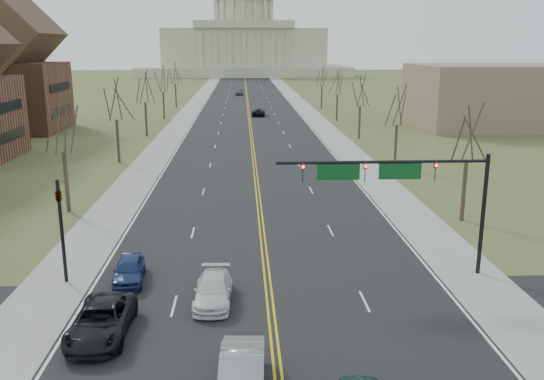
{
  "coord_description": "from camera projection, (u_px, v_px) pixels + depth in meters",
  "views": [
    {
      "loc": [
        -1.35,
        -17.67,
        13.16
      ],
      "look_at": [
        0.75,
        22.43,
        3.0
      ],
      "focal_mm": 38.0,
      "sensor_mm": 36.0,
      "label": 1
    }
  ],
  "objects": [
    {
      "name": "signal_left",
      "position": [
        61.0,
        220.0,
        31.98
      ],
      "size": [
        0.32,
        0.36,
        6.0
      ],
      "color": "black",
      "rests_on": "ground"
    },
    {
      "name": "tree_l_2",
      "position": [
        144.0,
        89.0,
        83.75
      ],
      "size": [
        3.96,
        3.96,
        9.0
      ],
      "color": "#342A1F",
      "rests_on": "ground"
    },
    {
      "name": "sidewalk_right",
      "position": [
        302.0,
        106.0,
        127.5
      ],
      "size": [
        4.0,
        380.0,
        0.03
      ],
      "primitive_type": "cube",
      "color": "gray",
      "rests_on": "ground"
    },
    {
      "name": "capitol",
      "position": [
        244.0,
        42.0,
        258.87
      ],
      "size": [
        90.0,
        60.0,
        50.0
      ],
      "color": "beige",
      "rests_on": "ground"
    },
    {
      "name": "road",
      "position": [
        248.0,
        106.0,
        126.9
      ],
      "size": [
        20.0,
        380.0,
        0.01
      ],
      "primitive_type": "cube",
      "color": "black",
      "rests_on": "ground"
    },
    {
      "name": "tree_r_1",
      "position": [
        398.0,
        108.0,
        62.18
      ],
      "size": [
        3.74,
        3.74,
        8.5
      ],
      "color": "#342A1F",
      "rests_on": "ground"
    },
    {
      "name": "center_line",
      "position": [
        248.0,
        106.0,
        126.9
      ],
      "size": [
        0.42,
        380.0,
        0.01
      ],
      "primitive_type": "cube",
      "color": "gold",
      "rests_on": "road"
    },
    {
      "name": "car_sb_inner_lead",
      "position": [
        242.0,
        374.0,
        22.16
      ],
      "size": [
        1.93,
        5.02,
        1.63
      ],
      "primitive_type": "imported",
      "rotation": [
        0.0,
        0.0,
        -0.04
      ],
      "color": "gray",
      "rests_on": "road"
    },
    {
      "name": "tree_r_3",
      "position": [
        338.0,
        84.0,
        100.91
      ],
      "size": [
        3.74,
        3.74,
        8.5
      ],
      "color": "#342A1F",
      "rests_on": "ground"
    },
    {
      "name": "car_sb_outer_lead",
      "position": [
        101.0,
        321.0,
        26.58
      ],
      "size": [
        2.56,
        5.51,
        1.53
      ],
      "primitive_type": "imported",
      "rotation": [
        0.0,
        0.0,
        -0.01
      ],
      "color": "black",
      "rests_on": "road"
    },
    {
      "name": "tree_l_1",
      "position": [
        115.0,
        102.0,
        64.39
      ],
      "size": [
        3.96,
        3.96,
        9.0
      ],
      "color": "#342A1F",
      "rests_on": "ground"
    },
    {
      "name": "bldg_left_far",
      "position": [
        1.0,
        69.0,
        87.79
      ],
      "size": [
        17.1,
        14.28,
        23.25
      ],
      "color": "brown",
      "rests_on": "ground"
    },
    {
      "name": "tree_r_4",
      "position": [
        322.0,
        77.0,
        120.27
      ],
      "size": [
        3.74,
        3.74,
        8.5
      ],
      "color": "#342A1F",
      "rests_on": "ground"
    },
    {
      "name": "car_sb_outer_second",
      "position": [
        129.0,
        270.0,
        32.76
      ],
      "size": [
        2.0,
        4.23,
        1.4
      ],
      "primitive_type": "imported",
      "rotation": [
        0.0,
        0.0,
        0.09
      ],
      "color": "navy",
      "rests_on": "road"
    },
    {
      "name": "signal_mast",
      "position": [
        399.0,
        180.0,
        32.44
      ],
      "size": [
        12.12,
        0.44,
        7.2
      ],
      "color": "black",
      "rests_on": "ground"
    },
    {
      "name": "edge_line_right",
      "position": [
        292.0,
        106.0,
        127.39
      ],
      "size": [
        0.15,
        380.0,
        0.01
      ],
      "primitive_type": "cube",
      "color": "silver",
      "rests_on": "road"
    },
    {
      "name": "tree_l_0",
      "position": [
        61.0,
        127.0,
        45.03
      ],
      "size": [
        3.96,
        3.96,
        9.0
      ],
      "color": "#342A1F",
      "rests_on": "ground"
    },
    {
      "name": "tree_r_0",
      "position": [
        468.0,
        136.0,
        42.82
      ],
      "size": [
        3.74,
        3.74,
        8.5
      ],
      "color": "#342A1F",
      "rests_on": "ground"
    },
    {
      "name": "tree_l_4",
      "position": [
        175.0,
        75.0,
        122.48
      ],
      "size": [
        3.96,
        3.96,
        9.0
      ],
      "color": "#342A1F",
      "rests_on": "ground"
    },
    {
      "name": "car_far_nb",
      "position": [
        259.0,
        112.0,
        109.52
      ],
      "size": [
        2.73,
        5.16,
        1.38
      ],
      "primitive_type": "imported",
      "rotation": [
        0.0,
        0.0,
        3.05
      ],
      "color": "black",
      "rests_on": "road"
    },
    {
      "name": "tree_r_2",
      "position": [
        360.0,
        93.0,
        81.54
      ],
      "size": [
        3.74,
        3.74,
        8.5
      ],
      "color": "#342A1F",
      "rests_on": "ground"
    },
    {
      "name": "bldg_right_mass",
      "position": [
        493.0,
        96.0,
        94.78
      ],
      "size": [
        25.0,
        20.0,
        10.0
      ],
      "primitive_type": "cube",
      "color": "#786B55",
      "rests_on": "ground"
    },
    {
      "name": "car_sb_inner_second",
      "position": [
        213.0,
        290.0,
        30.09
      ],
      "size": [
        2.03,
        4.71,
        1.35
      ],
      "primitive_type": "imported",
      "rotation": [
        0.0,
        0.0,
        -0.03
      ],
      "color": "silver",
      "rests_on": "road"
    },
    {
      "name": "sidewalk_left",
      "position": [
        193.0,
        106.0,
        126.29
      ],
      "size": [
        4.0,
        380.0,
        0.03
      ],
      "primitive_type": "cube",
      "color": "gray",
      "rests_on": "ground"
    },
    {
      "name": "edge_line_left",
      "position": [
        203.0,
        106.0,
        126.4
      ],
      "size": [
        0.15,
        380.0,
        0.01
      ],
      "primitive_type": "cube",
      "color": "silver",
      "rests_on": "road"
    },
    {
      "name": "car_far_sb",
      "position": [
        239.0,
        92.0,
        154.28
      ],
      "size": [
        2.24,
        4.79,
        1.59
      ],
      "primitive_type": "imported",
      "rotation": [
        0.0,
        0.0,
        -0.08
      ],
      "color": "#505258",
      "rests_on": "road"
    },
    {
      "name": "cross_road",
      "position": [
        274.0,
        342.0,
        26.21
      ],
      "size": [
        120.0,
        14.0,
        0.01
      ],
      "primitive_type": "cube",
      "color": "black",
      "rests_on": "ground"
    },
    {
      "name": "tree_l_3",
      "position": [
        163.0,
        80.0,
        103.12
      ],
      "size": [
        3.96,
        3.96,
        9.0
      ],
      "color": "#342A1F",
      "rests_on": "ground"
    }
  ]
}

